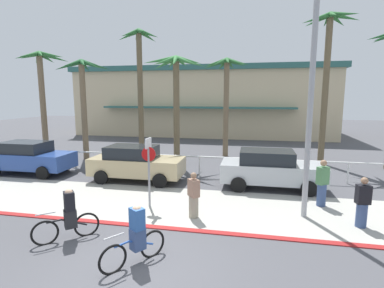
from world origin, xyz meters
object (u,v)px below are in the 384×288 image
(palm_tree_2, at_px, (140,67))
(car_silver_2, at_px, (271,169))
(pedestrian_2, at_px, (362,205))
(palm_tree_1, at_px, (83,85))
(car_tan_1, at_px, (136,163))
(cyclist_black_0, at_px, (68,216))
(stop_sign_bike_lane, at_px, (149,162))
(car_blue_0, at_px, (29,157))
(pedestrian_0, at_px, (194,197))
(cyclist_blue_1, at_px, (136,236))
(palm_tree_0, at_px, (41,77))
(streetlight_curb, at_px, (313,88))
(pedestrian_1, at_px, (322,185))
(palm_tree_4, at_px, (226,80))
(palm_tree_5, at_px, (328,53))
(palm_tree_3, at_px, (176,79))

(palm_tree_2, relative_size, car_silver_2, 1.90)
(pedestrian_2, bearing_deg, palm_tree_1, 150.86)
(palm_tree_1, bearing_deg, car_tan_1, -39.51)
(cyclist_black_0, bearing_deg, car_tan_1, 94.04)
(stop_sign_bike_lane, bearing_deg, car_blue_0, 156.72)
(car_blue_0, relative_size, pedestrian_0, 2.83)
(car_tan_1, xyz_separation_m, pedestrian_0, (3.58, -3.84, -0.16))
(car_tan_1, relative_size, cyclist_blue_1, 2.93)
(palm_tree_0, xyz_separation_m, car_tan_1, (7.94, -4.06, -4.38))
(car_silver_2, relative_size, pedestrian_2, 2.76)
(palm_tree_1, bearing_deg, streetlight_curb, -31.24)
(streetlight_curb, bearing_deg, pedestrian_1, 60.89)
(palm_tree_2, xyz_separation_m, cyclist_black_0, (2.36, -11.83, -5.22))
(palm_tree_1, relative_size, pedestrian_0, 4.06)
(pedestrian_0, bearing_deg, cyclist_blue_1, -105.29)
(palm_tree_4, height_order, cyclist_black_0, palm_tree_4)
(palm_tree_5, distance_m, pedestrian_1, 9.54)
(stop_sign_bike_lane, distance_m, pedestrian_0, 2.11)
(cyclist_blue_1, relative_size, pedestrian_2, 0.94)
(palm_tree_0, bearing_deg, palm_tree_2, 16.01)
(car_blue_0, bearing_deg, pedestrian_2, -13.98)
(palm_tree_4, relative_size, car_tan_1, 1.48)
(palm_tree_4, bearing_deg, pedestrian_1, -63.54)
(car_tan_1, xyz_separation_m, cyclist_blue_1, (2.76, -6.83, -0.18))
(pedestrian_0, bearing_deg, palm_tree_5, 58.21)
(pedestrian_0, bearing_deg, palm_tree_2, 119.82)
(pedestrian_1, bearing_deg, palm_tree_1, 155.11)
(pedestrian_1, bearing_deg, car_silver_2, 132.07)
(palm_tree_3, bearing_deg, palm_tree_5, 13.43)
(car_tan_1, height_order, cyclist_blue_1, car_tan_1)
(palm_tree_5, xyz_separation_m, pedestrian_2, (-0.68, -9.21, -5.75))
(car_tan_1, bearing_deg, car_blue_0, 178.47)
(palm_tree_0, bearing_deg, cyclist_black_0, -50.39)
(pedestrian_2, bearing_deg, stop_sign_bike_lane, 177.33)
(pedestrian_0, relative_size, pedestrian_2, 0.98)
(pedestrian_0, bearing_deg, palm_tree_4, 89.80)
(stop_sign_bike_lane, bearing_deg, car_tan_1, 119.43)
(palm_tree_4, relative_size, car_silver_2, 1.48)
(stop_sign_bike_lane, bearing_deg, pedestrian_0, -19.71)
(palm_tree_4, bearing_deg, pedestrian_0, -90.20)
(stop_sign_bike_lane, xyz_separation_m, car_tan_1, (-1.81, 3.20, -0.81))
(palm_tree_3, relative_size, cyclist_black_0, 4.21)
(car_silver_2, bearing_deg, palm_tree_3, 145.26)
(palm_tree_1, height_order, pedestrian_1, palm_tree_1)
(palm_tree_1, relative_size, cyclist_black_0, 4.22)
(palm_tree_3, distance_m, cyclist_blue_1, 11.49)
(stop_sign_bike_lane, relative_size, palm_tree_3, 0.41)
(palm_tree_2, distance_m, car_tan_1, 7.91)
(car_tan_1, height_order, pedestrian_0, car_tan_1)
(palm_tree_2, height_order, cyclist_blue_1, palm_tree_2)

